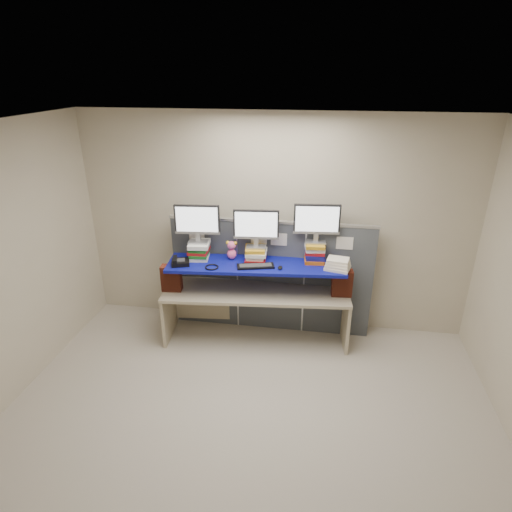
% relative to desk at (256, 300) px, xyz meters
% --- Properties ---
extents(room, '(5.00, 4.00, 2.80)m').
position_rel_desk_xyz_m(room, '(0.15, -1.50, 0.84)').
color(room, '#C0B59E').
rests_on(room, ground).
extents(cubicle_partition, '(2.60, 0.06, 1.53)m').
position_rel_desk_xyz_m(cubicle_partition, '(0.15, 0.28, 0.21)').
color(cubicle_partition, '#3D4148').
rests_on(cubicle_partition, ground).
extents(desk, '(2.35, 0.89, 0.70)m').
position_rel_desk_xyz_m(desk, '(0.00, 0.00, 0.00)').
color(desk, tan).
rests_on(desk, ground).
extents(brick_pier_left, '(0.25, 0.15, 0.33)m').
position_rel_desk_xyz_m(brick_pier_left, '(-1.03, -0.15, 0.31)').
color(brick_pier_left, maroon).
rests_on(brick_pier_left, desk).
extents(brick_pier_right, '(0.25, 0.15, 0.33)m').
position_rel_desk_xyz_m(brick_pier_right, '(1.04, 0.05, 0.31)').
color(brick_pier_right, maroon).
rests_on(brick_pier_right, desk).
extents(blue_board, '(2.19, 0.74, 0.04)m').
position_rel_desk_xyz_m(blue_board, '(0.00, 0.00, 0.49)').
color(blue_board, navy).
rests_on(blue_board, brick_pier_left).
extents(book_stack_left, '(0.28, 0.33, 0.21)m').
position_rel_desk_xyz_m(book_stack_left, '(-0.72, 0.05, 0.62)').
color(book_stack_left, silver).
rests_on(book_stack_left, blue_board).
extents(book_stack_center, '(0.28, 0.31, 0.16)m').
position_rel_desk_xyz_m(book_stack_center, '(-0.02, 0.12, 0.59)').
color(book_stack_center, '#A11216').
rests_on(book_stack_center, blue_board).
extents(book_stack_right, '(0.28, 0.32, 0.25)m').
position_rel_desk_xyz_m(book_stack_right, '(0.69, 0.19, 0.63)').
color(book_stack_right, '#BA5311').
rests_on(book_stack_right, blue_board).
extents(monitor_left, '(0.55, 0.18, 0.48)m').
position_rel_desk_xyz_m(monitor_left, '(-0.72, 0.05, 0.99)').
color(monitor_left, '#99989D').
rests_on(monitor_left, book_stack_left).
extents(monitor_center, '(0.55, 0.18, 0.48)m').
position_rel_desk_xyz_m(monitor_center, '(-0.02, 0.12, 0.94)').
color(monitor_center, '#99989D').
rests_on(monitor_center, book_stack_center).
extents(monitor_right, '(0.55, 0.18, 0.48)m').
position_rel_desk_xyz_m(monitor_right, '(0.70, 0.19, 1.03)').
color(monitor_right, '#99989D').
rests_on(monitor_right, book_stack_right).
extents(keyboard, '(0.46, 0.25, 0.03)m').
position_rel_desk_xyz_m(keyboard, '(0.01, -0.10, 0.52)').
color(keyboard, black).
rests_on(keyboard, blue_board).
extents(mouse, '(0.09, 0.11, 0.03)m').
position_rel_desk_xyz_m(mouse, '(0.30, -0.10, 0.53)').
color(mouse, black).
rests_on(mouse, blue_board).
extents(desk_phone, '(0.26, 0.24, 0.09)m').
position_rel_desk_xyz_m(desk_phone, '(-0.90, -0.17, 0.54)').
color(desk_phone, black).
rests_on(desk_phone, blue_board).
extents(headset, '(0.18, 0.18, 0.02)m').
position_rel_desk_xyz_m(headset, '(-0.50, -0.20, 0.52)').
color(headset, black).
rests_on(headset, blue_board).
extents(plush_toy, '(0.14, 0.10, 0.24)m').
position_rel_desk_xyz_m(plush_toy, '(-0.32, 0.09, 0.63)').
color(plush_toy, pink).
rests_on(plush_toy, blue_board).
extents(binder_stack, '(0.32, 0.28, 0.13)m').
position_rel_desk_xyz_m(binder_stack, '(0.97, -0.00, 0.57)').
color(binder_stack, white).
rests_on(binder_stack, blue_board).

